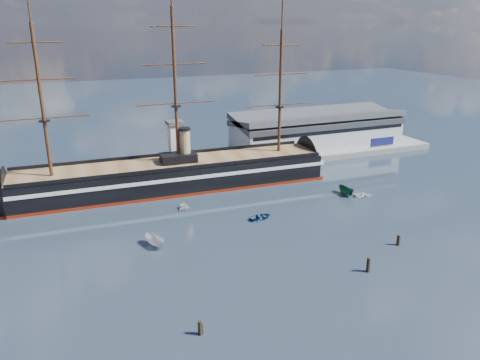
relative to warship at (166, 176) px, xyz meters
name	(u,v)px	position (x,y,z in m)	size (l,w,h in m)	color
ground	(199,212)	(3.43, -20.00, -4.04)	(600.00, 600.00, 0.00)	#223343
quay	(196,169)	(13.43, 16.00, -4.04)	(180.00, 18.00, 2.00)	slate
warehouse	(317,130)	(61.43, 20.00, 3.95)	(63.00, 21.00, 11.60)	#B7BABC
quay_tower	(176,144)	(6.43, 13.00, 5.72)	(5.00, 5.00, 15.00)	silver
warship	(166,176)	(0.00, 0.00, 0.00)	(113.10, 18.81, 53.94)	black
motorboat_a	(155,246)	(-11.06, -34.84, -4.04)	(7.52, 2.76, 3.01)	silver
motorboat_b	(261,219)	(16.15, -29.89, -4.04)	(3.59, 1.44, 1.68)	navy
motorboat_d	(184,210)	(0.38, -16.97, -4.04)	(6.17, 2.67, 2.26)	white
motorboat_e	(364,197)	(48.92, -26.65, -4.04)	(3.21, 1.28, 1.50)	white
motorboat_f	(346,195)	(45.28, -23.45, -4.04)	(7.08, 2.60, 2.83)	#15442A
piling_near_left	(200,335)	(-11.11, -67.16, -4.04)	(0.64, 0.64, 3.14)	black
piling_near_right	(367,272)	(24.66, -60.99, -4.04)	(0.64, 0.64, 3.70)	black
piling_far_right	(398,245)	(37.75, -54.00, -4.04)	(0.64, 0.64, 3.08)	black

